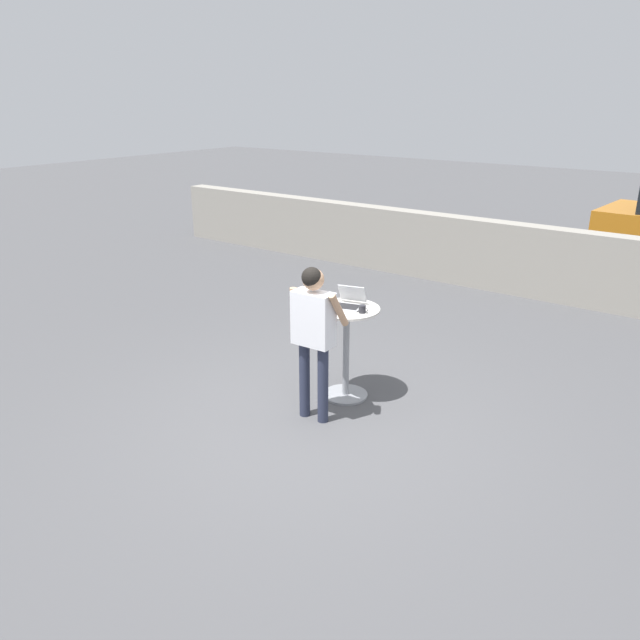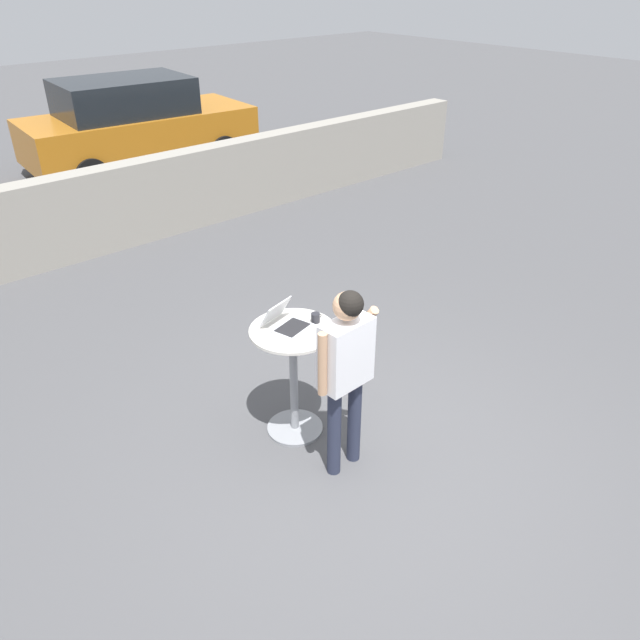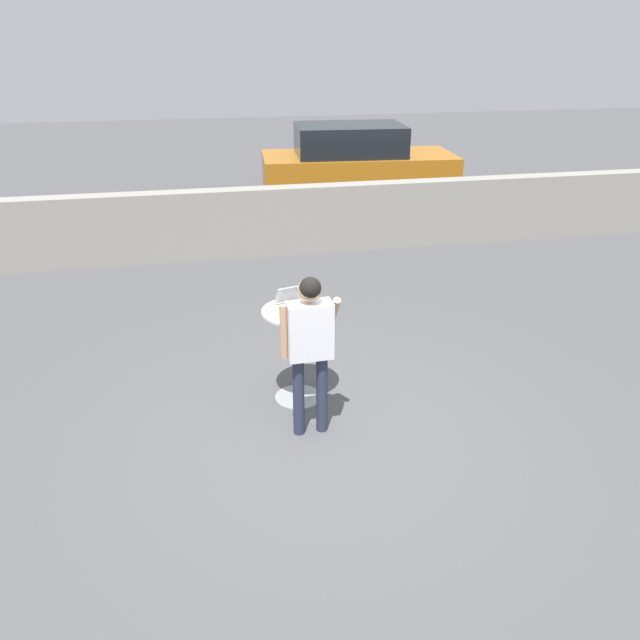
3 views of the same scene
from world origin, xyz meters
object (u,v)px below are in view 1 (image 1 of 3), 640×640
coffee_mug (362,309)px  standing_person (313,325)px  cafe_table (346,341)px  laptop (349,302)px

coffee_mug → standing_person: (-0.20, -0.58, -0.05)m
cafe_table → laptop: (-0.01, 0.06, 0.42)m
cafe_table → standing_person: 0.72m
laptop → standing_person: bearing=-87.2°
coffee_mug → standing_person: size_ratio=0.06×
cafe_table → standing_person: (0.02, -0.61, 0.37)m
laptop → coffee_mug: laptop is taller
laptop → coffee_mug: bearing=-21.7°
cafe_table → coffee_mug: 0.47m
cafe_table → laptop: laptop is taller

